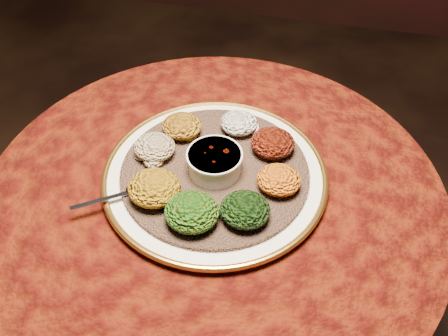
# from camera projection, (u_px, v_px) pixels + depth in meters

# --- Properties ---
(table) EXTENTS (0.96, 0.96, 0.73)m
(table) POSITION_uv_depth(u_px,v_px,m) (214.00, 240.00, 1.16)
(table) COLOR black
(table) RESTS_ON ground
(platter) EXTENTS (0.54, 0.54, 0.02)m
(platter) POSITION_uv_depth(u_px,v_px,m) (215.00, 175.00, 1.04)
(platter) COLOR white
(platter) RESTS_ON table
(injera) EXTENTS (0.50, 0.50, 0.01)m
(injera) POSITION_uv_depth(u_px,v_px,m) (215.00, 172.00, 1.03)
(injera) COLOR brown
(injera) RESTS_ON platter
(stew_bowl) EXTENTS (0.11, 0.11, 0.05)m
(stew_bowl) POSITION_uv_depth(u_px,v_px,m) (215.00, 161.00, 1.01)
(stew_bowl) COLOR silver
(stew_bowl) RESTS_ON injera
(spoon) EXTENTS (0.13, 0.09, 0.01)m
(spoon) POSITION_uv_depth(u_px,v_px,m) (131.00, 192.00, 0.98)
(spoon) COLOR silver
(spoon) RESTS_ON injera
(portion_ayib) EXTENTS (0.08, 0.08, 0.04)m
(portion_ayib) POSITION_uv_depth(u_px,v_px,m) (239.00, 123.00, 1.10)
(portion_ayib) COLOR white
(portion_ayib) RESTS_ON injera
(portion_kitfo) EXTENTS (0.09, 0.09, 0.05)m
(portion_kitfo) POSITION_uv_depth(u_px,v_px,m) (273.00, 143.00, 1.05)
(portion_kitfo) COLOR black
(portion_kitfo) RESTS_ON injera
(portion_tikil) EXTENTS (0.09, 0.08, 0.04)m
(portion_tikil) POSITION_uv_depth(u_px,v_px,m) (279.00, 180.00, 0.98)
(portion_tikil) COLOR #C47410
(portion_tikil) RESTS_ON injera
(portion_gomen) EXTENTS (0.10, 0.09, 0.05)m
(portion_gomen) POSITION_uv_depth(u_px,v_px,m) (245.00, 210.00, 0.93)
(portion_gomen) COLOR black
(portion_gomen) RESTS_ON injera
(portion_mixveg) EXTENTS (0.10, 0.10, 0.05)m
(portion_mixveg) POSITION_uv_depth(u_px,v_px,m) (192.00, 212.00, 0.92)
(portion_mixveg) COLOR #AB330B
(portion_mixveg) RESTS_ON injera
(portion_kik) EXTENTS (0.10, 0.10, 0.05)m
(portion_kik) POSITION_uv_depth(u_px,v_px,m) (154.00, 188.00, 0.96)
(portion_kik) COLOR #9A660D
(portion_kik) RESTS_ON injera
(portion_timatim) EXTENTS (0.09, 0.08, 0.04)m
(portion_timatim) POSITION_uv_depth(u_px,v_px,m) (155.00, 147.00, 1.04)
(portion_timatim) COLOR maroon
(portion_timatim) RESTS_ON injera
(portion_shiro) EXTENTS (0.09, 0.08, 0.04)m
(portion_shiro) POSITION_uv_depth(u_px,v_px,m) (182.00, 126.00, 1.09)
(portion_shiro) COLOR #9F7013
(portion_shiro) RESTS_ON injera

